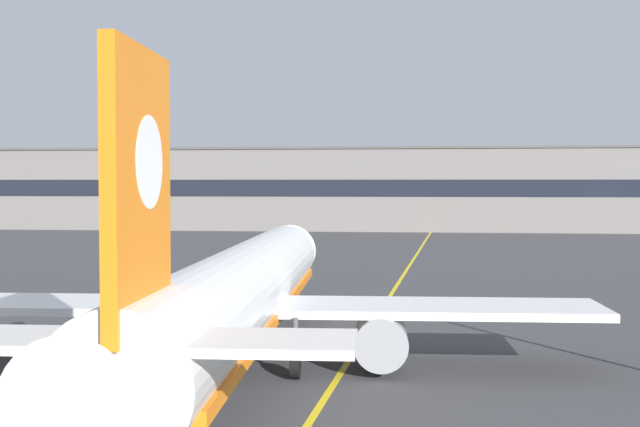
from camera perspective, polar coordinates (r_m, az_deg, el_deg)
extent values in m
cube|color=yellow|center=(52.50, 4.14, -6.88)|extent=(10.87, 179.71, 0.01)
cylinder|color=white|center=(36.91, -5.46, -5.24)|extent=(5.43, 36.14, 3.80)
cone|color=white|center=(55.94, -2.24, -2.71)|extent=(3.72, 2.76, 3.61)
cone|color=white|center=(18.27, -15.60, -11.70)|extent=(2.97, 2.93, 2.85)
cube|color=orange|center=(37.06, -5.45, -6.84)|extent=(5.22, 33.25, 0.44)
cube|color=black|center=(54.00, -2.46, -2.18)|extent=(2.90, 1.23, 0.60)
cube|color=white|center=(37.62, -5.30, -6.42)|extent=(32.18, 6.24, 0.36)
cylinder|color=gray|center=(38.34, -14.82, -8.16)|extent=(2.46, 3.70, 2.30)
cylinder|color=black|center=(40.07, -13.97, -7.70)|extent=(1.96, 0.27, 1.95)
cylinder|color=gray|center=(36.36, 4.25, -8.66)|extent=(2.46, 3.70, 2.30)
cylinder|color=black|center=(38.18, 4.23, -8.13)|extent=(1.96, 0.27, 1.95)
cube|color=orange|center=(21.17, -12.47, 1.56)|extent=(0.62, 4.81, 7.20)
cylinder|color=white|center=(21.47, -12.26, 3.49)|extent=(0.55, 2.42, 2.40)
cube|color=white|center=(20.96, -12.85, -8.61)|extent=(11.12, 3.30, 0.24)
cylinder|color=#4C4C51|center=(51.42, -2.81, -5.41)|extent=(0.24, 0.24, 1.60)
cylinder|color=black|center=(51.56, -2.81, -6.54)|extent=(0.44, 0.92, 0.90)
cylinder|color=#4C4C51|center=(35.77, -10.13, -8.30)|extent=(0.24, 0.24, 1.60)
cylinder|color=black|center=(35.99, -10.12, -10.07)|extent=(0.46, 1.32, 1.30)
cylinder|color=#4C4C51|center=(34.89, -1.72, -8.54)|extent=(0.24, 0.24, 1.60)
cylinder|color=black|center=(35.12, -1.72, -10.34)|extent=(0.46, 1.32, 1.30)
cone|color=orange|center=(52.22, 0.36, -6.62)|extent=(0.36, 0.36, 0.55)
cylinder|color=white|center=(52.21, 0.36, -6.59)|extent=(0.23, 0.23, 0.07)
cube|color=orange|center=(52.26, 0.36, -6.90)|extent=(0.44, 0.44, 0.03)
cube|color=slate|center=(142.40, 5.53, 1.62)|extent=(155.88, 12.00, 13.84)
cube|color=black|center=(136.35, 5.49, 1.77)|extent=(149.64, 0.12, 2.80)
cube|color=#4E4A47|center=(142.51, 5.54, 4.49)|extent=(156.28, 12.40, 0.40)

